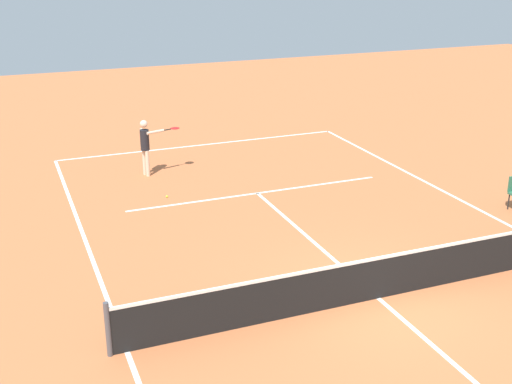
# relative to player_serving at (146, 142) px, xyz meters

# --- Properties ---
(ground_plane) EXTENTS (60.00, 60.00, 0.00)m
(ground_plane) POSITION_rel_player_serving_xyz_m (-2.62, 9.60, -1.08)
(ground_plane) COLOR #C66B3D
(court_lines) EXTENTS (10.57, 24.59, 0.01)m
(court_lines) POSITION_rel_player_serving_xyz_m (-2.62, 9.60, -1.08)
(court_lines) COLOR white
(court_lines) RESTS_ON ground
(tennis_net) EXTENTS (11.17, 0.10, 1.07)m
(tennis_net) POSITION_rel_player_serving_xyz_m (-2.62, 9.60, -0.59)
(tennis_net) COLOR #4C4C51
(tennis_net) RESTS_ON ground
(player_serving) EXTENTS (1.35, 0.50, 1.81)m
(player_serving) POSITION_rel_player_serving_xyz_m (0.00, 0.00, 0.00)
(player_serving) COLOR beige
(player_serving) RESTS_ON ground
(tennis_ball) EXTENTS (0.07, 0.07, 0.07)m
(tennis_ball) POSITION_rel_player_serving_xyz_m (-0.04, 2.23, -1.05)
(tennis_ball) COLOR #CCE033
(tennis_ball) RESTS_ON ground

